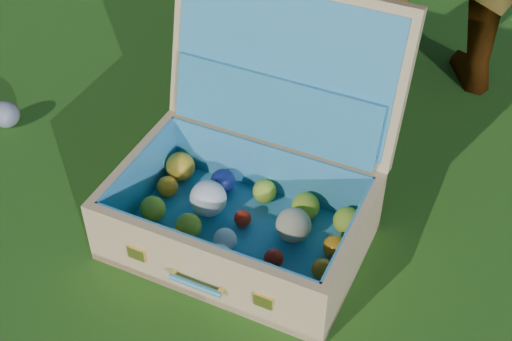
% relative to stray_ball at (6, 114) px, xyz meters
% --- Properties ---
extents(ground, '(60.00, 60.00, 0.00)m').
position_rel_stray_ball_xyz_m(ground, '(0.64, 0.03, -0.04)').
color(ground, '#215114').
rests_on(ground, ground).
extents(stray_ball, '(0.08, 0.08, 0.08)m').
position_rel_stray_ball_xyz_m(stray_ball, '(0.00, 0.00, 0.00)').
color(stray_ball, '#3D699F').
rests_on(stray_ball, ground).
extents(suitcase, '(0.65, 0.60, 0.56)m').
position_rel_stray_ball_xyz_m(suitcase, '(0.82, 0.06, 0.12)').
color(suitcase, '#DDB077').
rests_on(suitcase, ground).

